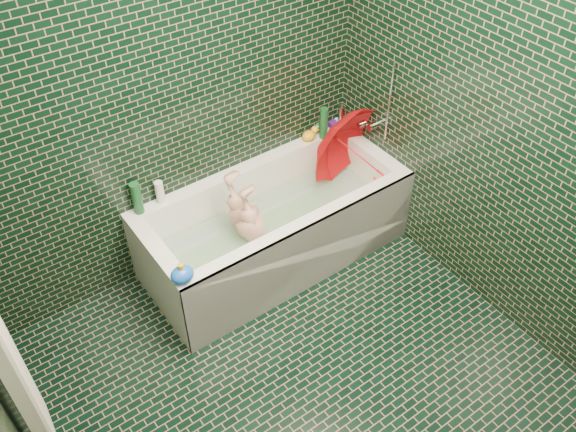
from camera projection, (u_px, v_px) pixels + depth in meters
floor at (314, 399)px, 3.33m from camera, size 2.80×2.80×0.00m
wall_back at (164, 91)px, 3.32m from camera, size 2.80×0.00×2.80m
wall_left at (1, 406)px, 1.93m from camera, size 0.00×2.80×2.80m
wall_right at (527, 130)px, 3.05m from camera, size 0.00×2.80×2.80m
bathtub at (276, 234)px, 3.99m from camera, size 1.70×0.75×0.55m
bath_mat at (274, 238)px, 4.03m from camera, size 1.35×0.47×0.01m
water at (274, 222)px, 3.94m from camera, size 1.48×0.53×0.00m
towel at (17, 381)px, 2.25m from camera, size 0.08×0.44×1.12m
faucet at (376, 120)px, 3.96m from camera, size 0.18×0.19×0.55m
child at (254, 234)px, 3.84m from camera, size 0.96×0.40×0.39m
umbrella at (357, 154)px, 3.98m from camera, size 0.76×0.76×0.74m
soap_bottle_a at (343, 128)px, 4.28m from camera, size 0.10×0.10×0.24m
soap_bottle_b at (338, 130)px, 4.27m from camera, size 0.08×0.08×0.17m
soap_bottle_c at (322, 132)px, 4.24m from camera, size 0.17×0.17×0.19m
bottle_right_tall at (324, 123)px, 4.13m from camera, size 0.07×0.07×0.23m
bottle_right_pump at (341, 116)px, 4.24m from camera, size 0.05×0.05×0.16m
bottle_left_tall at (137, 198)px, 3.57m from camera, size 0.07×0.07×0.21m
bottle_left_short at (160, 192)px, 3.66m from camera, size 0.06×0.06×0.15m
rubber_duck at (310, 135)px, 4.14m from camera, size 0.13×0.11×0.10m
bath_toy at (182, 274)px, 3.20m from camera, size 0.16×0.15×0.13m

